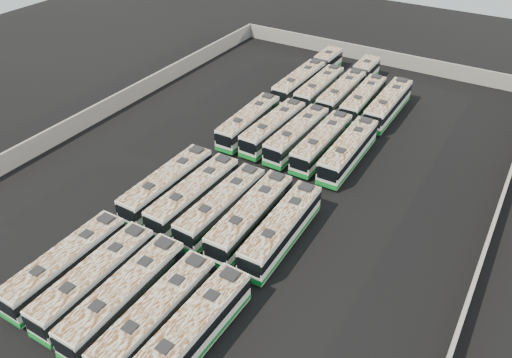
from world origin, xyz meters
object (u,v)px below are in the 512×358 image
object	(u,v)px
bus_midfront_right	(251,216)
bus_midfront_far_left	(168,185)
bus_back_right	(363,100)
bus_back_left	(319,88)
bus_midfront_left	(194,195)
bus_back_far_right	(388,104)
bus_midback_far_left	(249,122)
bus_midback_right	(322,143)
bus_midback_far_right	(348,151)
bus_midback_left	(273,128)
bus_front_left	(96,279)
bus_front_center	(125,296)
bus_midfront_far_right	(282,229)
bus_midfront_center	(222,206)
bus_midback_center	(297,135)
bus_front_right	(157,315)
bus_front_far_left	(67,264)
bus_back_center	(350,86)
bus_front_far_right	(191,333)
bus_back_far_left	(309,75)

from	to	relation	value
bus_midfront_right	bus_midfront_far_left	bearing A→B (deg)	179.21
bus_back_right	bus_back_left	bearing A→B (deg)	177.62
bus_midfront_left	bus_back_right	size ratio (longest dim) A/B	1.04
bus_midfront_right	bus_back_far_right	distance (m)	27.02
bus_midback_far_left	bus_midback_right	world-z (taller)	bus_midback_right
bus_midfront_far_left	bus_midfront_left	bearing A→B (deg)	0.35
bus_midback_right	bus_midback_far_right	xyz separation A→B (m)	(3.08, -0.10, 0.04)
bus_midfront_left	bus_back_far_right	distance (m)	28.41
bus_midback_left	bus_midfront_left	bearing A→B (deg)	-88.58
bus_front_left	bus_midback_right	xyz separation A→B (m)	(6.03, 26.78, -0.01)
bus_front_center	bus_midfront_far_right	bearing A→B (deg)	62.71
bus_midfront_far_left	bus_midback_far_right	bearing A→B (deg)	50.22
bus_front_left	bus_midback_right	size ratio (longest dim) A/B	1.01
bus_midfront_center	bus_midfront_right	xyz separation A→B (m)	(3.01, 0.08, 0.04)
bus_front_center	bus_midfront_far_left	size ratio (longest dim) A/B	1.00
bus_midback_left	bus_midback_right	distance (m)	6.02
bus_midfront_right	bus_midback_far_left	xyz separation A→B (m)	(-9.20, 14.43, -0.06)
bus_midfront_left	bus_back_left	size ratio (longest dim) A/B	1.04
bus_midfront_center	bus_midback_center	xyz separation A→B (m)	(-0.06, 14.66, 0.00)
bus_midback_left	bus_midback_far_right	world-z (taller)	bus_midback_far_right
bus_front_right	bus_midback_far_right	world-z (taller)	bus_midback_far_right
bus_front_center	bus_front_far_left	bearing A→B (deg)	178.68
bus_midback_center	bus_midback_right	distance (m)	3.02
bus_back_left	bus_midfront_left	bearing A→B (deg)	-90.42
bus_midfront_center	bus_back_center	size ratio (longest dim) A/B	0.65
bus_midback_far_left	bus_midback_right	xyz separation A→B (m)	(9.15, 0.12, 0.01)
bus_midfront_far_left	bus_midfront_right	xyz separation A→B (m)	(9.20, 0.06, 0.01)
bus_midback_left	bus_front_far_right	bearing A→B (deg)	-70.11
bus_front_far_right	bus_back_far_right	distance (m)	39.29
bus_back_center	bus_back_far_right	bearing A→B (deg)	-25.20
bus_front_right	bus_midback_far_left	bearing A→B (deg)	108.96
bus_midfront_far_left	bus_midback_far_left	bearing A→B (deg)	90.35
bus_midfront_far_right	bus_midback_right	distance (m)	14.90
bus_front_far_right	bus_midback_center	world-z (taller)	bus_front_far_right
bus_midfront_left	bus_back_far_right	xyz separation A→B (m)	(9.12, 26.91, 0.02)
bus_midfront_far_left	bus_back_right	world-z (taller)	bus_midfront_far_left
bus_midfront_far_right	bus_back_center	size ratio (longest dim) A/B	0.66
bus_front_center	bus_midfront_left	world-z (taller)	bus_front_center
bus_front_right	bus_midback_left	world-z (taller)	bus_front_right
bus_front_center	bus_front_right	world-z (taller)	bus_front_center
bus_midback_right	bus_back_far_left	xyz separation A→B (m)	(-9.06, 15.31, 0.01)
bus_midfront_center	bus_back_center	distance (m)	29.74
bus_back_left	bus_back_far_right	bearing A→B (deg)	-0.34
bus_front_center	bus_midback_right	world-z (taller)	bus_front_center
bus_front_center	bus_back_far_right	xyz separation A→B (m)	(6.10, 39.15, 0.01)
bus_midfront_center	bus_back_far_right	bearing A→B (deg)	78.54
bus_midfront_right	bus_midback_right	size ratio (longest dim) A/B	1.03
bus_midfront_center	bus_back_far_right	distance (m)	27.60
bus_front_right	bus_midback_right	xyz separation A→B (m)	(-0.10, 27.01, -0.02)
bus_midback_left	bus_back_far_left	xyz separation A→B (m)	(-3.04, 15.22, 0.02)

